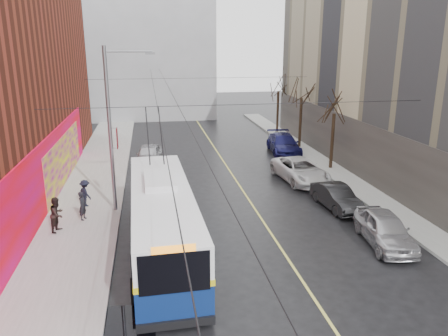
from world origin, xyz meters
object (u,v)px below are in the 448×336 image
object	(u,v)px
streetlight_pole	(113,126)
tree_mid	(302,89)
parked_car_b	(336,197)
tree_far	(279,83)
pedestrian_c	(85,193)
trolleybus	(162,218)
parked_car_d	(284,144)
following_car	(149,155)
pedestrian_b	(57,214)
parked_car_a	(385,229)
tree_near	(335,103)
parked_car_c	(300,170)
pedestrian_a	(83,206)

from	to	relation	value
streetlight_pole	tree_mid	xyz separation A→B (m)	(15.14, 13.00, 0.41)
streetlight_pole	parked_car_b	size ratio (longest dim) A/B	2.21
tree_mid	tree_far	xyz separation A→B (m)	(0.00, 7.00, -0.11)
parked_car_b	pedestrian_c	size ratio (longest dim) A/B	2.64
streetlight_pole	trolleybus	xyz separation A→B (m)	(2.30, -5.34, -3.25)
parked_car_d	tree_far	bearing A→B (deg)	82.63
tree_mid	trolleybus	distance (m)	22.68
trolleybus	following_car	distance (m)	15.07
pedestrian_b	pedestrian_c	distance (m)	3.48
parked_car_a	tree_mid	bearing A→B (deg)	89.30
tree_near	parked_car_a	world-z (taller)	tree_near
tree_far	parked_car_b	world-z (taller)	tree_far
tree_near	parked_car_c	size ratio (longest dim) A/B	1.17
tree_far	streetlight_pole	bearing A→B (deg)	-127.12
tree_mid	trolleybus	size ratio (longest dim) A/B	0.55
streetlight_pole	tree_mid	size ratio (longest dim) A/B	1.35
tree_near	tree_mid	size ratio (longest dim) A/B	0.96
tree_near	tree_mid	distance (m)	7.01
tree_mid	following_car	size ratio (longest dim) A/B	1.47
tree_mid	parked_car_d	world-z (taller)	tree_mid
pedestrian_a	tree_far	bearing A→B (deg)	-18.78
following_car	pedestrian_c	world-z (taller)	pedestrian_c
pedestrian_b	pedestrian_c	size ratio (longest dim) A/B	1.14
trolleybus	parked_car_d	world-z (taller)	trolleybus
tree_far	following_car	bearing A→B (deg)	-142.38
streetlight_pole	pedestrian_c	size ratio (longest dim) A/B	5.85
streetlight_pole	pedestrian_b	world-z (taller)	streetlight_pole
tree_near	parked_car_a	bearing A→B (deg)	-101.89
parked_car_b	trolleybus	bearing A→B (deg)	-164.21
tree_near	pedestrian_c	xyz separation A→B (m)	(-16.99, -5.18, -4.06)
tree_near	parked_car_b	xyz separation A→B (m)	(-2.89, -7.58, -4.31)
parked_car_a	parked_car_b	xyz separation A→B (m)	(-0.29, 4.77, -0.09)
pedestrian_c	parked_car_b	bearing A→B (deg)	-135.03
parked_car_d	pedestrian_b	world-z (taller)	pedestrian_b
tree_near	tree_far	size ratio (longest dim) A/B	0.97
pedestrian_a	tree_near	bearing A→B (deg)	-47.12
parked_car_d	pedestrian_b	bearing A→B (deg)	-133.20
trolleybus	parked_car_b	world-z (taller)	trolleybus
parked_car_b	parked_car_d	xyz separation A→B (m)	(0.89, 12.93, 0.15)
pedestrian_a	pedestrian_b	world-z (taller)	pedestrian_b
pedestrian_a	pedestrian_b	distance (m)	1.67
tree_far	parked_car_b	xyz separation A→B (m)	(-2.89, -21.58, -4.47)
tree_near	tree_far	xyz separation A→B (m)	(0.00, 14.00, 0.17)
parked_car_c	pedestrian_b	bearing A→B (deg)	-163.13
tree_far	parked_car_c	bearing A→B (deg)	-101.10
trolleybus	parked_car_c	distance (m)	13.24
parked_car_a	pedestrian_b	xyz separation A→B (m)	(-15.28, 3.82, 0.26)
trolleybus	pedestrian_b	world-z (taller)	trolleybus
parked_car_a	parked_car_c	xyz separation A→B (m)	(-0.60, 10.05, -0.00)
tree_near	pedestrian_a	size ratio (longest dim) A/B	4.18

